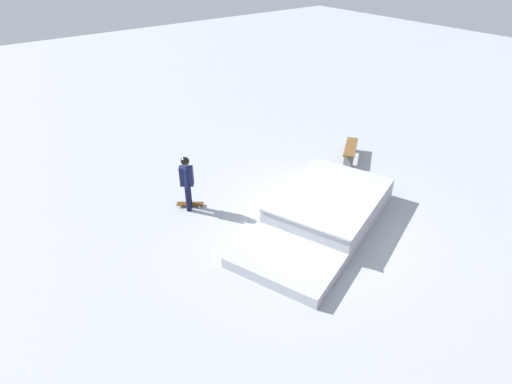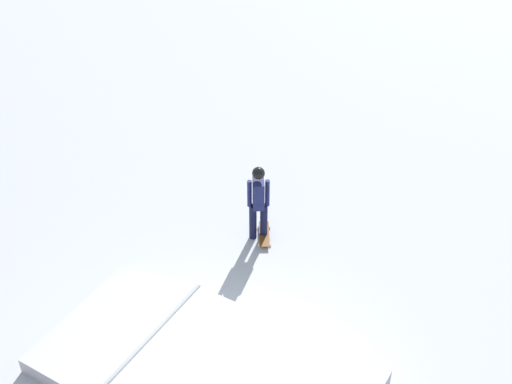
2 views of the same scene
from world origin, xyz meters
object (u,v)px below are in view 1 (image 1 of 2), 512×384
(skater, at_px, (187,179))
(skateboard, at_px, (190,204))
(skate_ramp, at_px, (323,212))
(park_bench, at_px, (351,149))

(skater, bearing_deg, skateboard, 87.68)
(skater, relative_size, skateboard, 2.29)
(skate_ramp, relative_size, skater, 3.46)
(skate_ramp, distance_m, skater, 4.03)
(skateboard, relative_size, park_bench, 0.49)
(skater, height_order, skateboard, skater)
(skater, bearing_deg, skate_ramp, -10.92)
(skate_ramp, xyz_separation_m, skater, (2.70, -2.92, 0.69))
(skate_ramp, relative_size, park_bench, 3.91)
(park_bench, bearing_deg, skater, -6.25)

